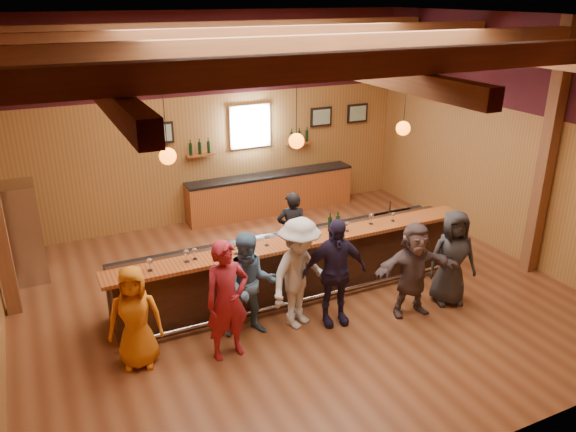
{
  "coord_description": "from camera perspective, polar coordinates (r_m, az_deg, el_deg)",
  "views": [
    {
      "loc": [
        -3.74,
        -7.54,
        4.82
      ],
      "look_at": [
        0.0,
        0.3,
        1.35
      ],
      "focal_mm": 35.0,
      "sensor_mm": 36.0,
      "label": 1
    }
  ],
  "objects": [
    {
      "name": "glass_g",
      "position": [
        9.71,
        8.45,
        -0.06
      ],
      "size": [
        0.09,
        0.09,
        0.19
      ],
      "color": "silver",
      "rests_on": "bar_counter"
    },
    {
      "name": "customer_denim",
      "position": [
        8.32,
        -3.86,
        -7.02
      ],
      "size": [
        0.92,
        0.79,
        1.64
      ],
      "primitive_type": "imported",
      "rotation": [
        0.0,
        0.0,
        -0.24
      ],
      "color": "#466A8C",
      "rests_on": "ground"
    },
    {
      "name": "bottle_b",
      "position": [
        9.38,
        5.07,
        -0.75
      ],
      "size": [
        0.07,
        0.07,
        0.34
      ],
      "color": "black",
      "rests_on": "bar_counter"
    },
    {
      "name": "customer_dark",
      "position": [
        9.53,
        16.34,
        -4.08
      ],
      "size": [
        0.91,
        0.74,
        1.62
      ],
      "primitive_type": "imported",
      "rotation": [
        0.0,
        0.0,
        -0.32
      ],
      "color": "#27272A",
      "rests_on": "ground"
    },
    {
      "name": "stainless_fridge",
      "position": [
        10.88,
        -25.55,
        -1.6
      ],
      "size": [
        0.7,
        0.7,
        1.8
      ],
      "primitive_type": "cube",
      "color": "silver",
      "rests_on": "ground"
    },
    {
      "name": "bar_counter",
      "position": [
        9.58,
        0.48,
        -4.89
      ],
      "size": [
        6.3,
        1.07,
        1.11
      ],
      "color": "black",
      "rests_on": "ground"
    },
    {
      "name": "pendant_lights",
      "position": [
        8.68,
        0.86,
        7.68
      ],
      "size": [
        4.24,
        0.24,
        1.37
      ],
      "color": "black",
      "rests_on": "room"
    },
    {
      "name": "glass_f",
      "position": [
        9.39,
        6.05,
        -0.86
      ],
      "size": [
        0.07,
        0.07,
        0.17
      ],
      "color": "silver",
      "rests_on": "bar_counter"
    },
    {
      "name": "glass_e",
      "position": [
        8.81,
        -2.17,
        -2.23
      ],
      "size": [
        0.08,
        0.08,
        0.19
      ],
      "color": "silver",
      "rests_on": "bar_counter"
    },
    {
      "name": "wine_shelves",
      "position": [
        12.7,
        -3.73,
        7.14
      ],
      "size": [
        3.0,
        0.18,
        0.3
      ],
      "color": "brown",
      "rests_on": "room"
    },
    {
      "name": "customer_orange",
      "position": [
        7.96,
        -15.27,
        -9.9
      ],
      "size": [
        0.83,
        0.66,
        1.49
      ],
      "primitive_type": "imported",
      "rotation": [
        0.0,
        0.0,
        -0.28
      ],
      "color": "#CB6A13",
      "rests_on": "ground"
    },
    {
      "name": "customer_white",
      "position": [
        8.49,
        1.15,
        -5.85
      ],
      "size": [
        1.32,
        1.08,
        1.77
      ],
      "primitive_type": "imported",
      "rotation": [
        0.0,
        0.0,
        0.43
      ],
      "color": "beige",
      "rests_on": "ground"
    },
    {
      "name": "window",
      "position": [
        12.66,
        -3.89,
        9.09
      ],
      "size": [
        0.95,
        0.09,
        0.95
      ],
      "color": "silver",
      "rests_on": "room"
    },
    {
      "name": "customer_brown",
      "position": [
        9.05,
        12.62,
        -5.32
      ],
      "size": [
        1.5,
        0.69,
        1.56
      ],
      "primitive_type": "imported",
      "rotation": [
        0.0,
        0.0,
        -0.16
      ],
      "color": "#564444",
      "rests_on": "ground"
    },
    {
      "name": "glass_d",
      "position": [
        8.56,
        -5.3,
        -3.09
      ],
      "size": [
        0.08,
        0.08,
        0.18
      ],
      "color": "silver",
      "rests_on": "bar_counter"
    },
    {
      "name": "glass_h",
      "position": [
        9.91,
        10.65,
        0.12
      ],
      "size": [
        0.07,
        0.07,
        0.16
      ],
      "color": "silver",
      "rests_on": "bar_counter"
    },
    {
      "name": "glass_b",
      "position": [
        8.41,
        -10.28,
        -3.73
      ],
      "size": [
        0.09,
        0.09,
        0.2
      ],
      "color": "silver",
      "rests_on": "bar_counter"
    },
    {
      "name": "customer_redvest",
      "position": [
        7.85,
        -6.21,
        -8.51
      ],
      "size": [
        0.68,
        0.48,
        1.76
      ],
      "primitive_type": "imported",
      "rotation": [
        0.0,
        0.0,
        0.09
      ],
      "color": "maroon",
      "rests_on": "ground"
    },
    {
      "name": "glass_c",
      "position": [
        8.48,
        -9.47,
        -3.55
      ],
      "size": [
        0.08,
        0.08,
        0.18
      ],
      "color": "silver",
      "rests_on": "bar_counter"
    },
    {
      "name": "customer_navy",
      "position": [
        8.59,
        4.74,
        -5.71
      ],
      "size": [
        1.08,
        0.6,
        1.74
      ],
      "primitive_type": "imported",
      "rotation": [
        0.0,
        0.0,
        -0.18
      ],
      "color": "#211A35",
      "rests_on": "ground"
    },
    {
      "name": "bartender",
      "position": [
        10.26,
        0.41,
        -1.56
      ],
      "size": [
        0.63,
        0.51,
        1.51
      ],
      "primitive_type": "imported",
      "rotation": [
        0.0,
        0.0,
        2.85
      ],
      "color": "black",
      "rests_on": "ground"
    },
    {
      "name": "room",
      "position": [
        8.62,
        0.71,
        11.02
      ],
      "size": [
        9.04,
        9.0,
        4.52
      ],
      "color": "brown",
      "rests_on": "ground"
    },
    {
      "name": "bottle_a",
      "position": [
        9.37,
        4.28,
        -0.8
      ],
      "size": [
        0.07,
        0.07,
        0.32
      ],
      "color": "black",
      "rests_on": "bar_counter"
    },
    {
      "name": "back_bar_cabinet",
      "position": [
        13.05,
        -1.72,
        2.31
      ],
      "size": [
        4.0,
        0.52,
        0.95
      ],
      "color": "brown",
      "rests_on": "ground"
    },
    {
      "name": "glass_a",
      "position": [
        8.26,
        -13.88,
        -4.54
      ],
      "size": [
        0.09,
        0.09,
        0.2
      ],
      "color": "silver",
      "rests_on": "bar_counter"
    },
    {
      "name": "framed_pictures",
      "position": [
        12.98,
        -0.28,
        9.67
      ],
      "size": [
        5.35,
        0.05,
        0.45
      ],
      "color": "black",
      "rests_on": "room"
    },
    {
      "name": "ice_bucket",
      "position": [
        9.11,
        1.02,
        -1.44
      ],
      "size": [
        0.22,
        0.22,
        0.24
      ],
      "primitive_type": "cylinder",
      "color": "brown",
      "rests_on": "bar_counter"
    }
  ]
}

